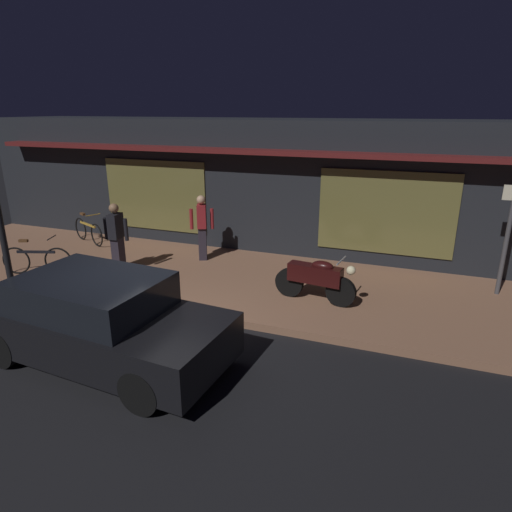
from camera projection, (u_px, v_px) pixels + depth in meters
name	position (u px, v px, depth m)	size (l,w,h in m)	color
ground_plane	(162.00, 343.00, 7.68)	(60.00, 60.00, 0.00)	black
sidewalk_slab	(231.00, 280.00, 10.32)	(18.00, 4.00, 0.15)	#8C6047
storefront_building	(276.00, 184.00, 12.78)	(18.00, 3.30, 3.60)	black
motorcycle	(316.00, 278.00, 8.85)	(1.70, 0.55, 0.97)	black
bicycle_parked	(88.00, 231.00, 12.79)	(1.53, 0.72, 0.91)	black
bicycle_extra	(37.00, 260.00, 10.36)	(1.58, 0.62, 0.91)	black
person_photographer	(117.00, 237.00, 10.31)	(0.62, 0.40, 1.67)	#28232D
person_bystander	(202.00, 226.00, 11.25)	(0.59, 0.44, 1.67)	#28232D
sign_post	(508.00, 232.00, 8.93)	(0.44, 0.09, 2.40)	#47474C
parked_car_far	(100.00, 321.00, 6.96)	(4.22, 2.06, 1.42)	black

